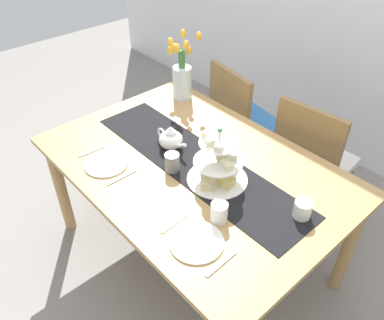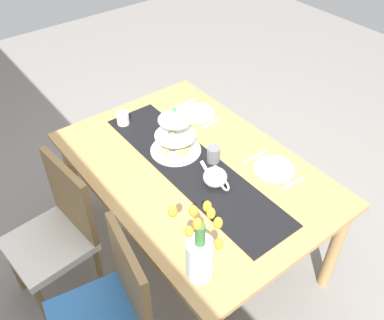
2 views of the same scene
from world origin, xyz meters
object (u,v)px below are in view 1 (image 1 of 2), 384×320
Objects in this scene: chair_left at (241,120)px; tiered_cake_stand at (218,166)px; dining_table at (194,177)px; knife_right at (221,264)px; dinner_plate_left at (106,163)px; teapot at (171,139)px; fork_left at (92,151)px; tulip_vase at (182,76)px; dinner_plate_right at (197,242)px; mug_grey at (172,162)px; mug_white_text at (219,212)px; knife_left at (122,177)px; chair_right at (311,159)px; fork_right at (174,223)px; cream_jug at (302,210)px.

tiered_cake_stand is at bearing -55.54° from chair_left.
dining_table is 0.86m from chair_left.
dinner_plate_left is at bearing 180.00° from knife_right.
teapot is at bearing -77.82° from chair_left.
tiered_cake_stand is at bearing 28.93° from fork_left.
tulip_vase reaches higher than chair_left.
mug_grey is (-0.43, 0.23, 0.05)m from dinner_plate_right.
dining_table is 0.43m from mug_white_text.
knife_left is at bearing -118.16° from mug_grey.
dinner_plate_right is 2.42× the size of mug_white_text.
chair_left is 3.96× the size of dinner_plate_right.
chair_left is at bearing 128.91° from knife_right.
knife_left is (-0.33, -0.34, -0.09)m from tiered_cake_stand.
teapot is at bearing 53.06° from fork_left.
chair_right is 0.97m from mug_grey.
knife_left is 0.41m from fork_right.
dinner_plate_right is at bearing -40.70° from dining_table.
knife_left and knife_right have the same top height.
teapot reaches higher than dinner_plate_left.
chair_left is at bearing 102.18° from teapot.
teapot is 0.56m from fork_right.
mug_grey reaches higher than cream_jug.
dinner_plate_left is at bearing 180.00° from knife_left.
tulip_vase is at bearing 119.03° from knife_left.
dinner_plate_right is (0.84, 0.00, 0.00)m from fork_left.
mug_white_text is at bearing 54.43° from fork_right.
chair_right reaches higher than cream_jug.
dining_table is at bearing 147.75° from knife_right.
knife_left is at bearing 180.00° from knife_right.
dinner_plate_left is at bearing -108.23° from teapot.
chair_right is at bearing 72.58° from dining_table.
tiered_cake_stand is 0.48m from knife_left.
fork_left is 1.00× the size of fork_right.
teapot is 1.59× the size of fork_left.
chair_left is 1.36m from dinner_plate_right.
knife_right is at bearing -21.44° from mug_grey.
mug_grey reaches higher than dining_table.
fork_left is at bearing -126.94° from teapot.
chair_left reaches higher than dinner_plate_right.
chair_right is 9.58× the size of mug_white_text.
mug_white_text is (0.81, 0.16, 0.04)m from fork_left.
tulip_vase is at bearing 144.24° from dining_table.
knife_left is at bearing -149.18° from cream_jug.
mug_grey reaches higher than dinner_plate_right.
cream_jug is 0.57× the size of fork_left.
tiered_cake_stand is 1.28× the size of teapot.
chair_right is at bearing 98.10° from dinner_plate_right.
tiered_cake_stand is at bearing -165.88° from cream_jug.
dining_table is at bearing -65.31° from chair_left.
chair_right is at bearing 97.64° from mug_white_text.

